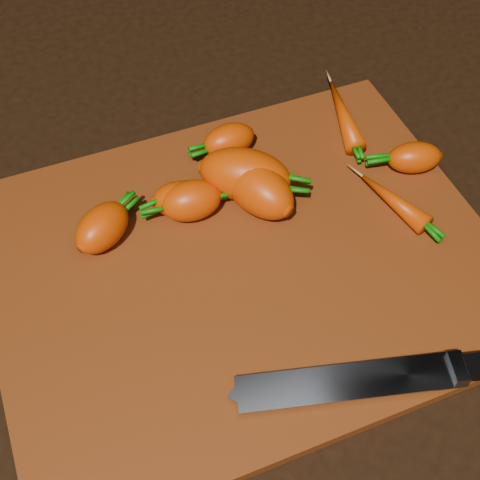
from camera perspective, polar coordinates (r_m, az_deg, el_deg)
name	(u,v)px	position (r m, az deg, el deg)	size (l,w,h in m)	color
ground	(244,268)	(0.68, 0.31, -2.42)	(2.00, 2.00, 0.01)	black
cutting_board	(244,262)	(0.67, 0.32, -1.88)	(0.50, 0.40, 0.01)	#62270A
carrot_0	(102,227)	(0.68, -11.69, 1.06)	(0.07, 0.04, 0.04)	#E23F01
carrot_1	(191,201)	(0.69, -4.24, 3.36)	(0.06, 0.04, 0.04)	#E23F01
carrot_2	(245,175)	(0.70, 0.42, 5.59)	(0.10, 0.06, 0.06)	#E23F01
carrot_3	(258,188)	(0.69, 1.52, 4.45)	(0.09, 0.05, 0.05)	#E23F01
carrot_4	(229,140)	(0.75, -0.97, 8.51)	(0.06, 0.04, 0.04)	#E23F01
carrot_5	(181,199)	(0.69, -5.06, 3.51)	(0.06, 0.04, 0.04)	#E23F01
carrot_6	(414,157)	(0.76, 14.66, 6.83)	(0.06, 0.03, 0.03)	#E23F01
carrot_7	(343,114)	(0.80, 8.78, 10.60)	(0.12, 0.02, 0.02)	#E23F01
carrot_8	(393,200)	(0.72, 12.96, 3.31)	(0.09, 0.02, 0.02)	#E23F01
knife	(366,380)	(0.60, 10.73, -11.64)	(0.31, 0.10, 0.02)	gray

